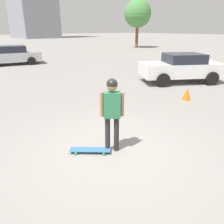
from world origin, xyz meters
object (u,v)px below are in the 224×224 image
(car_parked_near, at_px, (181,67))
(car_parked_far, at_px, (11,55))
(person, at_px, (112,107))
(traffic_cone, at_px, (187,94))
(skateboard, at_px, (90,150))

(car_parked_near, distance_m, car_parked_far, 12.81)
(person, distance_m, traffic_cone, 4.88)
(person, bearing_deg, car_parked_far, 119.99)
(person, distance_m, skateboard, 1.11)
(car_parked_near, relative_size, traffic_cone, 9.06)
(car_parked_far, height_order, traffic_cone, car_parked_far)
(person, bearing_deg, traffic_cone, 51.46)
(car_parked_near, bearing_deg, car_parked_far, -36.28)
(person, xyz_separation_m, traffic_cone, (-4.70, -0.99, -0.82))
(skateboard, xyz_separation_m, car_parked_far, (-2.94, -14.57, 0.66))
(skateboard, distance_m, car_parked_near, 8.09)
(skateboard, relative_size, car_parked_far, 0.18)
(traffic_cone, bearing_deg, skateboard, 8.28)
(car_parked_near, xyz_separation_m, car_parked_far, (4.67, -11.93, -0.03))
(car_parked_far, bearing_deg, person, 93.67)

